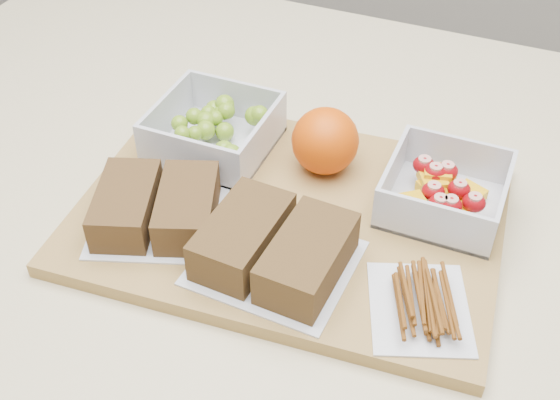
{
  "coord_description": "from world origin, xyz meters",
  "views": [
    {
      "loc": [
        0.19,
        -0.5,
        1.39
      ],
      "look_at": [
        -0.01,
        -0.01,
        0.93
      ],
      "focal_mm": 45.0,
      "sensor_mm": 36.0,
      "label": 1
    }
  ],
  "objects_px": {
    "orange": "(325,141)",
    "sandwich_bag_left": "(157,207)",
    "pretzel_bag": "(421,300)",
    "grape_container": "(216,130)",
    "cutting_board": "(289,215)",
    "sandwich_bag_center": "(275,248)",
    "fruit_container": "(444,193)"
  },
  "relations": [
    {
      "from": "fruit_container",
      "to": "cutting_board",
      "type": "bearing_deg",
      "value": -155.58
    },
    {
      "from": "orange",
      "to": "fruit_container",
      "type": "bearing_deg",
      "value": -5.88
    },
    {
      "from": "grape_container",
      "to": "orange",
      "type": "xyz_separation_m",
      "value": [
        0.12,
        0.01,
        0.01
      ]
    },
    {
      "from": "sandwich_bag_center",
      "to": "pretzel_bag",
      "type": "relative_size",
      "value": 1.15
    },
    {
      "from": "grape_container",
      "to": "pretzel_bag",
      "type": "relative_size",
      "value": 0.97
    },
    {
      "from": "fruit_container",
      "to": "sandwich_bag_center",
      "type": "xyz_separation_m",
      "value": [
        -0.12,
        -0.14,
        0.0
      ]
    },
    {
      "from": "sandwich_bag_left",
      "to": "pretzel_bag",
      "type": "distance_m",
      "value": 0.27
    },
    {
      "from": "pretzel_bag",
      "to": "sandwich_bag_left",
      "type": "bearing_deg",
      "value": 178.22
    },
    {
      "from": "fruit_container",
      "to": "orange",
      "type": "height_order",
      "value": "orange"
    },
    {
      "from": "cutting_board",
      "to": "sandwich_bag_left",
      "type": "xyz_separation_m",
      "value": [
        -0.11,
        -0.07,
        0.03
      ]
    },
    {
      "from": "fruit_container",
      "to": "pretzel_bag",
      "type": "height_order",
      "value": "fruit_container"
    },
    {
      "from": "grape_container",
      "to": "sandwich_bag_left",
      "type": "relative_size",
      "value": 0.77
    },
    {
      "from": "orange",
      "to": "pretzel_bag",
      "type": "height_order",
      "value": "orange"
    },
    {
      "from": "orange",
      "to": "grape_container",
      "type": "bearing_deg",
      "value": -174.8
    },
    {
      "from": "grape_container",
      "to": "sandwich_bag_center",
      "type": "relative_size",
      "value": 0.84
    },
    {
      "from": "cutting_board",
      "to": "pretzel_bag",
      "type": "bearing_deg",
      "value": -30.83
    },
    {
      "from": "orange",
      "to": "sandwich_bag_center",
      "type": "height_order",
      "value": "orange"
    },
    {
      "from": "orange",
      "to": "pretzel_bag",
      "type": "distance_m",
      "value": 0.21
    },
    {
      "from": "fruit_container",
      "to": "sandwich_bag_left",
      "type": "relative_size",
      "value": 0.72
    },
    {
      "from": "orange",
      "to": "sandwich_bag_center",
      "type": "distance_m",
      "value": 0.15
    },
    {
      "from": "pretzel_bag",
      "to": "sandwich_bag_center",
      "type": "bearing_deg",
      "value": 179.78
    },
    {
      "from": "grape_container",
      "to": "pretzel_bag",
      "type": "bearing_deg",
      "value": -27.74
    },
    {
      "from": "cutting_board",
      "to": "fruit_container",
      "type": "bearing_deg",
      "value": 19.67
    },
    {
      "from": "cutting_board",
      "to": "sandwich_bag_center",
      "type": "bearing_deg",
      "value": -82.81
    },
    {
      "from": "cutting_board",
      "to": "grape_container",
      "type": "xyz_separation_m",
      "value": [
        -0.12,
        0.07,
        0.03
      ]
    },
    {
      "from": "sandwich_bag_center",
      "to": "grape_container",
      "type": "bearing_deg",
      "value": 132.93
    },
    {
      "from": "fruit_container",
      "to": "sandwich_bag_center",
      "type": "distance_m",
      "value": 0.19
    },
    {
      "from": "orange",
      "to": "sandwich_bag_left",
      "type": "xyz_separation_m",
      "value": [
        -0.12,
        -0.14,
        -0.02
      ]
    },
    {
      "from": "cutting_board",
      "to": "grape_container",
      "type": "distance_m",
      "value": 0.14
    },
    {
      "from": "fruit_container",
      "to": "sandwich_bag_left",
      "type": "bearing_deg",
      "value": -152.71
    },
    {
      "from": "fruit_container",
      "to": "sandwich_bag_center",
      "type": "bearing_deg",
      "value": -132.04
    },
    {
      "from": "grape_container",
      "to": "cutting_board",
      "type": "bearing_deg",
      "value": -29.88
    }
  ]
}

